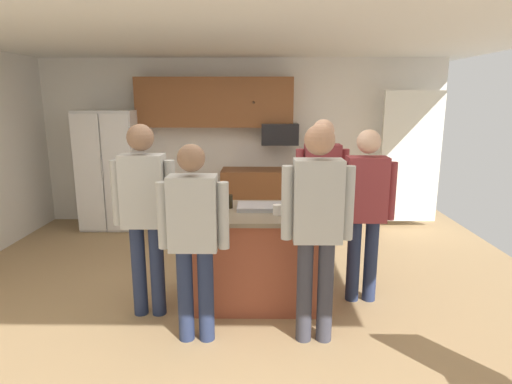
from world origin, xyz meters
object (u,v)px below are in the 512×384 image
Objects in this scene: microwave_over_range at (280,134)px; kitchen_island at (256,256)px; mug_ceramic_white at (298,207)px; mug_blue_stoneware at (278,210)px; refrigerator at (111,170)px; person_guest_right at (317,220)px; serving_tray at (260,207)px; glass_stout_tall at (229,201)px; person_elder_center at (194,232)px; person_guest_left at (321,188)px; person_host_foreground at (144,208)px; person_guest_by_door at (365,205)px.

microwave_over_range reaches higher than kitchen_island.
mug_ceramic_white is 0.21m from mug_blue_stoneware.
refrigerator is at bearing 135.99° from mug_ceramic_white.
serving_tray is (-0.45, 0.76, -0.09)m from person_guest_right.
glass_stout_tall is at bearing -103.42° from microwave_over_range.
person_elder_center is at bearing -124.94° from kitchen_island.
person_guest_left is at bearing -44.95° from person_guest_right.
person_host_foreground is at bearing 84.74° from person_elder_center.
kitchen_island is 11.50× the size of mug_blue_stoneware.
refrigerator is 1.02× the size of person_guest_left.
person_elder_center is 3.74× the size of serving_tray.
kitchen_island is at bearing 144.80° from mug_blue_stoneware.
refrigerator is 3.63m from mug_blue_stoneware.
serving_tray is (0.53, 0.76, 0.01)m from person_elder_center.
person_host_foreground is at bearing 38.64° from person_guest_right.
person_guest_by_door reaches higher than mug_blue_stoneware.
person_elder_center is at bearing 23.46° from person_guest_by_door.
person_guest_right is at bearing 41.06° from person_guest_left.
kitchen_island is at bearing -97.31° from microwave_over_range.
refrigerator is 3.67m from person_elder_center.
person_elder_center reaches higher than mug_blue_stoneware.
refrigerator is at bearing 131.96° from kitchen_island.
serving_tray is (0.04, 0.06, 0.48)m from kitchen_island.
serving_tray is (-0.35, 0.12, -0.03)m from mug_ceramic_white.
person_guest_left reaches higher than mug_ceramic_white.
person_elder_center is 1.75m from person_guest_left.
refrigerator is 3.07m from person_host_foreground.
refrigerator is 3.24× the size of microwave_over_range.
serving_tray is (1.03, 0.33, -0.08)m from person_host_foreground.
serving_tray is at bearing 161.95° from mug_ceramic_white.
serving_tray is at bearing -46.79° from refrigerator.
microwave_over_range is at bearing -119.29° from person_guest_left.
person_elder_center is at bearing -103.90° from microwave_over_range.
mug_blue_stoneware is at bearing -27.74° from glass_stout_tall.
person_guest_right reaches higher than person_guest_by_door.
person_guest_right is (0.98, 0.00, 0.10)m from person_elder_center.
person_host_foreground reaches higher than microwave_over_range.
person_guest_right reaches higher than mug_blue_stoneware.
person_host_foreground reaches higher than kitchen_island.
mug_ceramic_white is at bearing -18.96° from person_elder_center.
person_guest_left is 1.04× the size of person_guest_by_door.
kitchen_island is at bearing -0.00° from person_guest_by_door.
person_elder_center is at bearing -105.43° from glass_stout_tall.
person_guest_right reaches higher than microwave_over_range.
kitchen_island is (2.26, -2.52, -0.43)m from refrigerator.
mug_blue_stoneware is (-0.29, 0.55, -0.07)m from person_guest_right.
refrigerator is 4.12× the size of serving_tray.
kitchen_island is 10.82× the size of glass_stout_tall.
microwave_over_range is 4.30× the size of glass_stout_tall.
kitchen_island is 0.65m from mug_ceramic_white.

